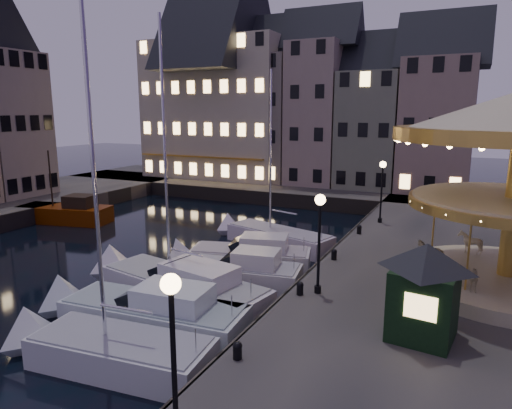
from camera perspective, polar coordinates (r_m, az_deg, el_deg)
The scene contains 27 objects.
ground at distance 22.30m, azimuth -11.51°, elevation -11.65°, with size 160.00×160.00×0.00m, color black.
quay_east at distance 23.67m, azimuth 27.74°, elevation -9.72°, with size 16.00×56.00×1.30m, color #474442.
quay_north at distance 49.43m, azimuth 0.61°, elevation 2.24°, with size 44.00×12.00×1.30m, color #474442.
quaywall_e at distance 24.53m, azimuth 8.62°, elevation -7.73°, with size 0.15×44.00×1.30m, color #47423A.
quaywall_n at distance 43.25m, azimuth -0.35°, elevation 0.88°, with size 48.00×0.15×1.30m, color #47423A.
streetlamp_a at distance 10.16m, azimuth -10.36°, elevation -16.23°, with size 0.44×0.44×4.17m.
streetlamp_b at distance 18.63m, azimuth 7.93°, elevation -3.13°, with size 0.44×0.44×4.17m.
streetlamp_c at distance 31.53m, azimuth 15.47°, elevation 2.62°, with size 0.44×0.44×4.17m.
bollard_a at distance 14.57m, azimuth -2.34°, elevation -17.67°, with size 0.30×0.30×0.57m.
bollard_b at distance 19.12m, azimuth 5.52°, elevation -10.30°, with size 0.30×0.30×0.57m.
bollard_c at distance 23.62m, azimuth 9.73°, elevation -6.10°, with size 0.30×0.30×0.57m.
bollard_d at distance 28.75m, azimuth 12.77°, elevation -3.01°, with size 0.30×0.30×0.57m.
townhouse_na at distance 56.26m, azimuth -9.35°, elevation 10.53°, with size 5.50×8.00×12.80m.
townhouse_nb at distance 53.33m, azimuth -4.46°, elevation 11.13°, with size 6.16×8.00×13.80m.
townhouse_nc at distance 50.58m, azimuth 1.61°, elevation 11.70°, with size 6.82×8.00×14.80m.
townhouse_nd at distance 48.53m, azimuth 7.97°, elevation 12.19°, with size 5.50×8.00×15.80m.
townhouse_ne at distance 47.16m, azimuth 14.33°, elevation 10.14°, with size 6.16×8.00×12.80m.
townhouse_nf at distance 46.32m, azimuth 21.82°, elevation 10.27°, with size 6.82×8.00×13.80m.
hotel_corner at distance 53.32m, azimuth -4.44°, elevation 12.74°, with size 17.60×9.00×16.80m.
motorboat_a at distance 17.42m, azimuth -18.02°, elevation -17.03°, with size 7.46×3.15×12.36m.
motorboat_b at distance 19.66m, azimuth -13.59°, elevation -13.00°, with size 8.75×3.26×2.15m.
motorboat_c at distance 22.18m, azimuth -9.82°, elevation -9.81°, with size 9.96×4.30×13.19m.
motorboat_d at distance 23.42m, azimuth -2.61°, elevation -8.59°, with size 6.91×3.22×2.15m.
motorboat_e at distance 25.89m, azimuth -1.62°, elevation -6.57°, with size 7.72×4.08×2.15m.
motorboat_f at distance 30.27m, azimuth 2.01°, elevation -4.09°, with size 8.42×4.29×11.23m.
red_fishing_boat at distance 39.33m, azimuth -22.61°, elevation -1.05°, with size 7.67×4.04×5.89m.
ticket_kiosk at distance 15.97m, azimuth 20.43°, elevation -8.23°, with size 3.16×3.16×3.71m.
Camera 1 is at (12.59, -16.20, 8.74)m, focal length 32.00 mm.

